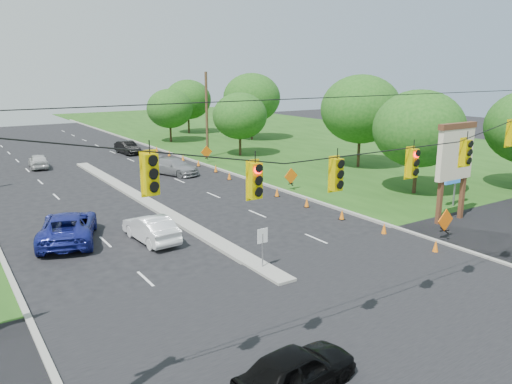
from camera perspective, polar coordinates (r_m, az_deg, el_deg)
ground at (r=19.61m, az=10.94°, el=-14.41°), size 160.00×160.00×0.00m
grass_right at (r=53.96m, az=19.14°, el=3.23°), size 40.00×160.00×0.06m
cross_street at (r=19.61m, az=10.94°, el=-14.41°), size 160.00×14.00×0.02m
curb_right at (r=48.64m, az=-5.27°, el=2.86°), size 0.25×110.00×0.16m
median at (r=36.56m, az=-12.55°, el=-1.09°), size 1.00×34.00×0.18m
median_sign at (r=23.28m, az=0.75°, el=-5.58°), size 0.55×0.06×2.05m
signal_span at (r=17.13m, az=13.89°, el=-0.87°), size 25.60×0.32×9.00m
utility_pole_far_right at (r=53.51m, az=-5.65°, el=8.71°), size 0.28×0.28×9.00m
pylon_sign at (r=32.77m, az=21.81°, el=3.70°), size 5.90×2.30×6.12m
cone_0 at (r=27.44m, az=19.84°, el=-5.85°), size 0.32×0.32×0.70m
cone_1 at (r=29.51m, az=14.43°, el=-4.07°), size 0.32×0.32×0.70m
cone_2 at (r=31.84m, az=9.80°, el=-2.52°), size 0.32×0.32×0.70m
cone_3 at (r=34.37m, az=5.83°, el=-1.17°), size 0.32×0.32×0.70m
cone_4 at (r=37.06m, az=2.42°, el=-0.01°), size 0.32×0.32×0.70m
cone_5 at (r=39.87m, az=-0.52°, el=1.00°), size 0.32×0.32×0.70m
cone_6 at (r=42.79m, az=-3.07°, el=1.86°), size 0.32×0.32×0.70m
cone_7 at (r=46.06m, az=-4.63°, el=2.70°), size 0.32×0.32×0.70m
cone_8 at (r=49.11m, az=-6.60°, el=3.34°), size 0.32×0.32×0.70m
cone_9 at (r=52.21m, az=-8.35°, el=3.91°), size 0.32×0.32×0.70m
cone_10 at (r=55.36m, az=-9.90°, el=4.41°), size 0.32×0.32×0.70m
cone_11 at (r=58.55m, az=-11.28°, el=4.86°), size 0.32×0.32×0.70m
work_sign_0 at (r=29.36m, az=20.83°, el=-3.14°), size 1.27×0.58×1.37m
work_sign_1 at (r=38.87m, az=4.02°, el=1.75°), size 1.27×0.58×1.37m
work_sign_2 at (r=50.51m, az=-5.67°, el=4.51°), size 1.27×0.58×1.37m
tree_7 at (r=39.01m, az=18.11°, el=6.90°), size 6.72×6.72×7.84m
tree_8 at (r=48.57m, az=11.89°, el=9.25°), size 7.56×7.56×8.82m
tree_9 at (r=54.39m, az=-1.85°, el=8.68°), size 5.88×5.88×6.86m
tree_10 at (r=66.99m, az=-0.48°, el=10.71°), size 7.56×7.56×8.82m
tree_11 at (r=74.66m, az=-7.78°, el=10.43°), size 6.72×6.72×7.84m
tree_12 at (r=65.86m, az=-9.84°, el=9.38°), size 5.88×5.88×6.86m
black_sedan at (r=15.47m, az=4.58°, el=-19.58°), size 4.21×2.07×1.38m
white_sedan at (r=28.00m, az=-11.93°, el=-4.09°), size 1.82×4.53×1.46m
blue_pickup at (r=29.21m, az=-20.69°, el=-3.74°), size 4.53×6.55×1.66m
silver_car_far at (r=45.44m, az=-9.39°, el=2.89°), size 3.80×5.44×1.46m
silver_car_oncoming at (r=52.15m, az=-23.62°, el=3.27°), size 1.99×4.19×1.38m
dark_car_receding at (r=57.87m, az=-14.47°, el=4.95°), size 1.75×4.42×1.43m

